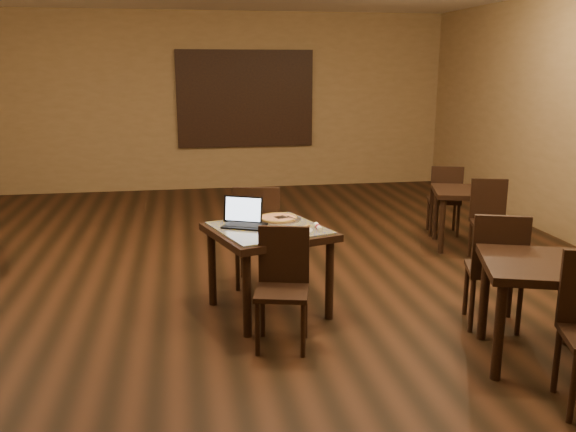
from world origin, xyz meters
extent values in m
plane|color=black|center=(0.00, 0.00, 0.00)|extent=(10.00, 10.00, 0.00)
cube|color=#97784D|center=(0.00, 5.00, 1.50)|extent=(8.00, 0.02, 3.00)
cube|color=#255C89|center=(0.50, 4.97, 1.55)|extent=(2.20, 0.04, 1.50)
cube|color=black|center=(0.50, 4.95, 1.55)|extent=(2.34, 0.02, 1.64)
cylinder|color=black|center=(-0.14, -1.17, 0.35)|extent=(0.07, 0.07, 0.71)
cylinder|color=black|center=(-0.38, -0.45, 0.35)|extent=(0.07, 0.07, 0.71)
cylinder|color=black|center=(0.58, -0.93, 0.35)|extent=(0.07, 0.07, 0.71)
cylinder|color=black|center=(0.34, -0.21, 0.35)|extent=(0.07, 0.07, 0.71)
cube|color=black|center=(0.10, -0.69, 0.72)|extent=(1.16, 1.16, 0.06)
cube|color=#1A28AD|center=(0.10, -0.69, 0.76)|extent=(1.06, 1.06, 0.02)
cylinder|color=black|center=(-0.11, -1.51, 0.21)|extent=(0.04, 0.04, 0.42)
cylinder|color=black|center=(-0.02, -1.19, 0.21)|extent=(0.04, 0.04, 0.42)
cylinder|color=black|center=(0.22, -1.59, 0.21)|extent=(0.04, 0.04, 0.42)
cylinder|color=black|center=(0.30, -1.27, 0.21)|extent=(0.04, 0.04, 0.42)
cube|color=black|center=(0.10, -1.39, 0.44)|extent=(0.48, 0.48, 0.04)
cube|color=black|center=(0.14, -1.22, 0.68)|extent=(0.39, 0.13, 0.45)
cylinder|color=black|center=(0.32, 0.15, 0.23)|extent=(0.04, 0.04, 0.47)
cylinder|color=black|center=(0.24, -0.21, 0.23)|extent=(0.04, 0.04, 0.47)
cylinder|color=black|center=(-0.04, 0.24, 0.23)|extent=(0.04, 0.04, 0.47)
cylinder|color=black|center=(-0.13, -0.13, 0.23)|extent=(0.04, 0.04, 0.47)
cube|color=black|center=(0.10, 0.01, 0.49)|extent=(0.52, 0.52, 0.04)
cube|color=black|center=(0.06, -0.18, 0.76)|extent=(0.44, 0.14, 0.50)
cube|color=black|center=(-0.10, -0.64, 0.77)|extent=(0.42, 0.36, 0.02)
cube|color=black|center=(-0.10, -0.52, 0.89)|extent=(0.34, 0.19, 0.23)
cube|color=silver|center=(-0.10, -0.52, 0.89)|extent=(0.30, 0.17, 0.20)
cylinder|color=white|center=(0.32, -0.87, 0.77)|extent=(0.24, 0.24, 0.01)
cylinder|color=silver|center=(0.22, -0.45, 0.77)|extent=(0.40, 0.40, 0.01)
cylinder|color=beige|center=(0.22, -0.45, 0.78)|extent=(0.33, 0.33, 0.02)
torus|color=#B38639|center=(0.22, -0.45, 0.78)|extent=(0.34, 0.34, 0.02)
cube|color=silver|center=(0.24, -0.47, 0.79)|extent=(0.19, 0.27, 0.01)
cylinder|color=white|center=(0.50, -0.83, 0.78)|extent=(0.04, 0.19, 0.04)
cylinder|color=maroon|center=(0.50, -0.83, 0.78)|extent=(0.04, 0.03, 0.04)
cylinder|color=black|center=(2.28, 0.67, 0.33)|extent=(0.06, 0.06, 0.66)
cylinder|color=black|center=(2.45, 1.24, 0.33)|extent=(0.06, 0.06, 0.66)
cylinder|color=black|center=(2.85, 0.50, 0.33)|extent=(0.06, 0.06, 0.66)
cylinder|color=black|center=(3.02, 1.07, 0.33)|extent=(0.06, 0.06, 0.66)
cube|color=black|center=(2.65, 0.87, 0.67)|extent=(0.92, 0.92, 0.06)
cylinder|color=black|center=(2.45, 0.16, 0.21)|extent=(0.04, 0.04, 0.42)
cylinder|color=black|center=(2.54, 0.48, 0.21)|extent=(0.04, 0.04, 0.42)
cylinder|color=black|center=(2.77, 0.06, 0.21)|extent=(0.04, 0.04, 0.42)
cylinder|color=black|center=(2.86, 0.38, 0.21)|extent=(0.04, 0.04, 0.42)
cube|color=black|center=(2.65, 0.27, 0.44)|extent=(0.48, 0.48, 0.04)
cube|color=black|center=(2.70, 0.44, 0.68)|extent=(0.38, 0.15, 0.44)
cylinder|color=black|center=(2.86, 1.59, 0.21)|extent=(0.04, 0.04, 0.42)
cylinder|color=black|center=(2.77, 1.27, 0.21)|extent=(0.04, 0.04, 0.42)
cylinder|color=black|center=(2.54, 1.68, 0.21)|extent=(0.04, 0.04, 0.42)
cylinder|color=black|center=(2.45, 1.36, 0.21)|extent=(0.04, 0.04, 0.42)
cube|color=black|center=(2.65, 1.47, 0.44)|extent=(0.48, 0.48, 0.04)
cube|color=black|center=(2.60, 1.31, 0.68)|extent=(0.38, 0.15, 0.44)
cylinder|color=black|center=(1.46, -2.14, 0.36)|extent=(0.07, 0.07, 0.72)
cylinder|color=black|center=(1.67, -1.53, 0.36)|extent=(0.07, 0.07, 0.72)
cylinder|color=black|center=(2.28, -1.73, 0.36)|extent=(0.07, 0.07, 0.72)
cube|color=black|center=(1.87, -1.94, 0.73)|extent=(1.02, 1.02, 0.06)
cylinder|color=black|center=(1.64, -2.71, 0.23)|extent=(0.04, 0.04, 0.45)
cylinder|color=black|center=(1.76, -2.36, 0.23)|extent=(0.04, 0.04, 0.45)
cylinder|color=black|center=(2.10, -1.17, 0.23)|extent=(0.04, 0.04, 0.45)
cylinder|color=black|center=(1.99, -1.51, 0.23)|extent=(0.04, 0.04, 0.45)
cylinder|color=black|center=(1.76, -1.05, 0.23)|extent=(0.04, 0.04, 0.45)
cylinder|color=black|center=(1.64, -1.39, 0.23)|extent=(0.04, 0.04, 0.45)
cube|color=black|center=(1.87, -1.28, 0.47)|extent=(0.54, 0.54, 0.04)
cube|color=black|center=(1.81, -1.46, 0.74)|extent=(0.41, 0.17, 0.48)
camera|label=1|loc=(-0.59, -5.64, 2.09)|focal=38.00mm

